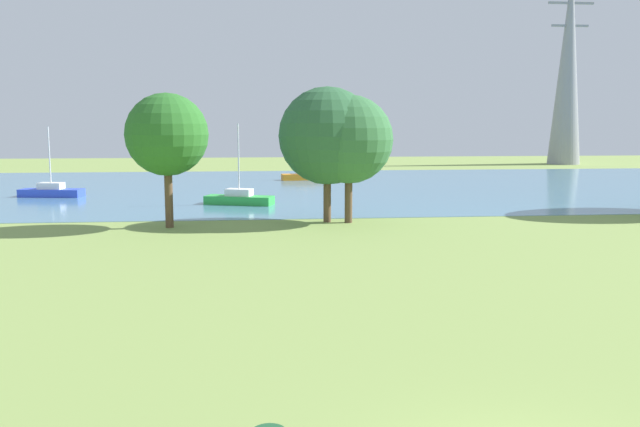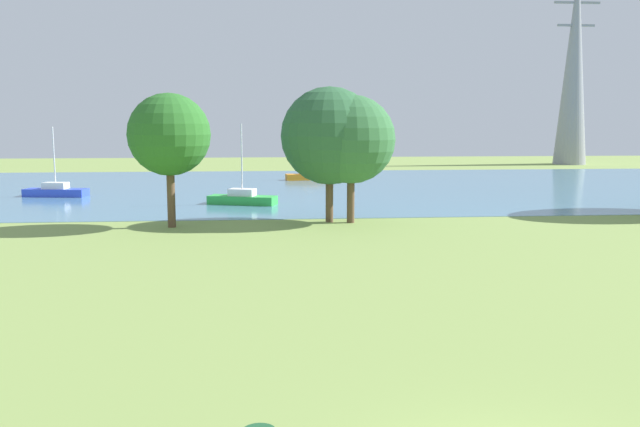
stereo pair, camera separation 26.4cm
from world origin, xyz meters
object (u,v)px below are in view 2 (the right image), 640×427
sailboat_green (242,198)px  tree_east_far (351,140)px  electricity_pylon (574,64)px  tree_west_far (169,135)px  sailboat_blue (56,191)px  tree_west_near (330,136)px  sailboat_orange (310,176)px

sailboat_green → tree_east_far: bearing=-54.8°
sailboat_green → electricity_pylon: bearing=43.6°
sailboat_green → tree_west_far: 11.59m
sailboat_green → tree_east_far: tree_east_far is taller
sailboat_blue → tree_west_near: tree_west_near is taller
sailboat_orange → tree_west_near: bearing=-92.0°
tree_west_far → tree_east_far: bearing=4.5°
sailboat_blue → sailboat_green: size_ratio=0.96×
sailboat_blue → tree_west_near: 25.50m
tree_west_near → tree_west_far: bearing=-172.6°
sailboat_orange → tree_west_near: (-0.98, -28.49, 4.53)m
sailboat_blue → electricity_pylon: electricity_pylon is taller
tree_west_far → sailboat_blue: bearing=124.1°
sailboat_orange → tree_west_near: size_ratio=0.77×
tree_west_far → tree_east_far: (10.09, 0.80, -0.29)m
sailboat_blue → tree_west_far: 20.30m
sailboat_green → tree_west_far: (-3.62, -9.99, 4.63)m
sailboat_orange → tree_west_far: bearing=-108.4°
tree_west_far → electricity_pylon: 71.39m
tree_west_far → tree_east_far: size_ratio=1.00×
sailboat_green → tree_west_near: bearing=-59.2°
tree_west_far → tree_west_near: (8.89, 1.16, -0.10)m
tree_west_far → tree_east_far: 10.13m
tree_west_near → sailboat_green: bearing=120.8°
electricity_pylon → tree_west_near: bearing=-127.4°
sailboat_orange → tree_east_far: bearing=-89.6°
electricity_pylon → sailboat_blue: bearing=-148.7°
tree_west_far → electricity_pylon: bearing=47.4°
sailboat_blue → electricity_pylon: bearing=31.3°
electricity_pylon → tree_west_far: bearing=-132.6°
sailboat_orange → sailboat_blue: size_ratio=1.11×
sailboat_blue → electricity_pylon: size_ratio=0.20×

